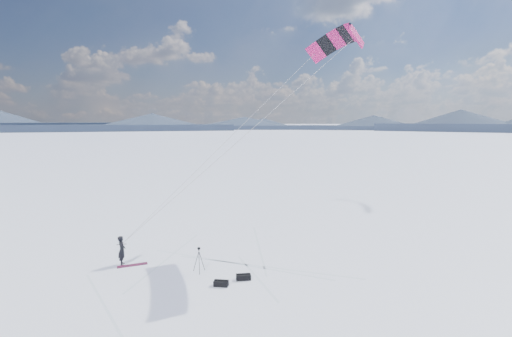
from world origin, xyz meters
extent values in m
plane|color=white|center=(0.00, 0.00, 0.00)|extent=(1800.00, 1800.00, 0.00)
cube|color=#1D263F|center=(175.02, 267.89, 1.97)|extent=(150.19, 119.71, 3.94)
cone|color=#1D263F|center=(175.02, 267.89, 3.94)|extent=(88.58, 88.58, 8.00)
cube|color=#1D263F|center=(78.56, 310.21, 1.97)|extent=(156.46, 80.45, 3.94)
cone|color=#1D263F|center=(78.56, 310.21, 3.94)|extent=(77.75, 77.75, 8.00)
cube|color=#1D263F|center=(-26.43, 318.91, 1.97)|extent=(153.20, 57.23, 3.94)
cone|color=#1D263F|center=(-26.43, 318.91, 3.94)|extent=(69.07, 69.07, 8.00)
cube|color=silver|center=(-5.00, -4.00, 0.00)|extent=(6.00, 0.12, 0.01)
cube|color=silver|center=(-3.30, -1.70, 0.00)|extent=(3.52, 7.29, 0.01)
cube|color=silver|center=(-1.60, 0.60, 0.00)|extent=(6.45, 7.79, 0.01)
cube|color=silver|center=(0.10, 2.90, 0.00)|extent=(11.66, 3.07, 0.01)
cube|color=silver|center=(1.80, -2.80, 0.00)|extent=(1.27, 5.91, 0.01)
cube|color=silver|center=(3.50, -0.50, 0.00)|extent=(6.52, 4.83, 0.01)
imported|color=black|center=(-3.13, 2.70, 0.00)|extent=(0.44, 0.64, 1.67)
cube|color=maroon|center=(-2.57, 2.43, 0.02)|extent=(1.65, 0.55, 0.04)
cylinder|color=black|center=(1.18, 0.79, 0.58)|extent=(0.35, 0.20, 1.17)
cylinder|color=black|center=(0.87, 0.80, 0.58)|extent=(0.34, 0.22, 1.17)
cylinder|color=black|center=(1.02, 0.53, 0.58)|extent=(0.04, 0.38, 1.17)
cylinder|color=black|center=(1.02, 0.71, 1.00)|extent=(0.04, 0.04, 0.34)
cube|color=black|center=(1.02, 0.71, 1.22)|extent=(0.09, 0.09, 0.05)
cube|color=black|center=(1.02, 0.71, 1.31)|extent=(0.15, 0.14, 0.10)
cylinder|color=black|center=(1.02, 0.79, 1.31)|extent=(0.07, 0.10, 0.07)
cube|color=black|center=(3.15, -0.79, 0.14)|extent=(0.78, 0.42, 0.28)
cylinder|color=black|center=(3.15, -0.79, 0.30)|extent=(0.71, 0.14, 0.07)
cube|color=black|center=(1.94, -1.25, 0.13)|extent=(0.79, 0.57, 0.26)
cylinder|color=black|center=(1.94, -1.25, 0.28)|extent=(0.66, 0.31, 0.08)
cube|color=#B21459|center=(9.97, 1.03, 12.72)|extent=(1.35, 0.81, 1.44)
cube|color=black|center=(10.34, 1.79, 13.09)|extent=(1.20, 0.93, 1.32)
cube|color=#B21459|center=(10.54, 2.68, 13.32)|extent=(1.03, 0.99, 1.17)
cube|color=black|center=(10.57, 3.63, 13.40)|extent=(0.98, 1.00, 1.02)
cube|color=#B21459|center=(10.41, 4.57, 13.32)|extent=(1.15, 0.98, 1.17)
cube|color=black|center=(10.09, 5.43, 13.09)|extent=(1.31, 0.90, 1.32)
cube|color=#B21459|center=(9.63, 6.13, 12.72)|extent=(1.43, 0.75, 1.44)
cylinder|color=#91929D|center=(3.42, 1.87, 6.95)|extent=(13.12, 1.69, 11.55)
cylinder|color=#91929D|center=(3.25, 4.42, 6.95)|extent=(12.78, 3.45, 11.55)
cylinder|color=black|center=(-3.13, 2.70, 1.18)|extent=(0.55, 0.07, 0.03)
camera|label=1|loc=(-0.26, -18.52, 8.06)|focal=26.00mm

